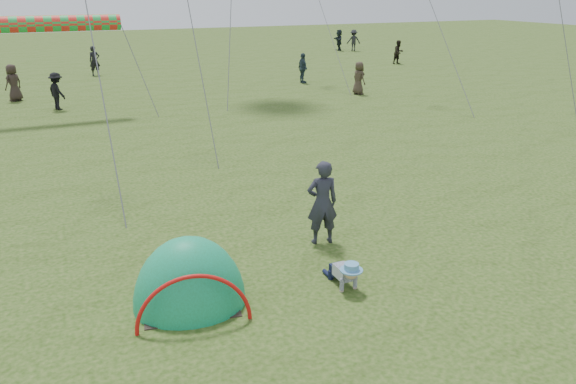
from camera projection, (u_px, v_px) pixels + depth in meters
name	position (u px, v px, depth m)	size (l,w,h in m)	color
ground	(330.00, 313.00, 9.36)	(140.00, 140.00, 0.00)	#1A3909
crawling_toddler	(345.00, 272.00, 10.12)	(0.52, 0.75, 0.57)	black
popup_tent	(191.00, 304.00, 9.64)	(1.91, 1.58, 2.48)	#187C43
standing_adult	(322.00, 203.00, 11.67)	(0.66, 0.43, 1.82)	#252631
crowd_person_0	(95.00, 61.00, 34.53)	(0.65, 0.43, 1.78)	black
crowd_person_1	(399.00, 52.00, 39.89)	(0.80, 0.62, 1.64)	black
crowd_person_3	(57.00, 91.00, 24.79)	(1.06, 0.61, 1.64)	black
crowd_person_4	(359.00, 78.00, 28.40)	(0.80, 0.52, 1.63)	#372D22
crowd_person_5	(339.00, 40.00, 48.45)	(1.64, 0.52, 1.76)	black
crowd_person_8	(303.00, 68.00, 31.79)	(0.98, 0.41, 1.67)	#2B3C47
crowd_person_9	(354.00, 40.00, 48.17)	(1.15, 0.66, 1.77)	black
crowd_person_10	(13.00, 83.00, 26.69)	(0.85, 0.55, 1.74)	#2D231F
rainbow_tube_kite	(52.00, 24.00, 22.21)	(0.64, 0.64, 5.24)	red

